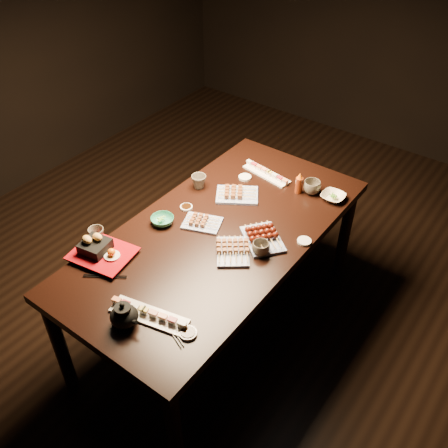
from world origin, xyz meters
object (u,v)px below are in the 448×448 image
(dining_table, at_px, (219,281))
(yakitori_plate_center, at_px, (202,220))
(teacup_far_right, at_px, (312,187))
(sushi_platter_near, at_px, (149,313))
(edamame_bowl_green, at_px, (162,220))
(teapot, at_px, (124,314))
(sushi_platter_far, at_px, (267,172))
(condiment_bottle, at_px, (299,183))
(tempura_tray, at_px, (102,248))
(yakitori_plate_right, at_px, (233,249))
(yakitori_plate_left, at_px, (237,192))
(edamame_bowl_cream, at_px, (333,197))
(teacup_far_left, at_px, (199,182))
(teacup_mid_right, at_px, (261,248))
(teacup_near_left, at_px, (97,235))

(dining_table, relative_size, yakitori_plate_center, 8.97)
(teacup_far_right, bearing_deg, yakitori_plate_center, -118.56)
(sushi_platter_near, height_order, yakitori_plate_center, yakitori_plate_center)
(edamame_bowl_green, relative_size, teapot, 0.86)
(sushi_platter_far, bearing_deg, condiment_bottle, 179.89)
(dining_table, distance_m, teapot, 0.85)
(sushi_platter_far, bearing_deg, tempura_tray, 85.88)
(yakitori_plate_center, distance_m, teacup_far_right, 0.69)
(yakitori_plate_right, bearing_deg, yakitori_plate_left, 175.25)
(edamame_bowl_green, bearing_deg, dining_table, 23.42)
(edamame_bowl_cream, bearing_deg, teacup_far_left, -151.89)
(yakitori_plate_center, relative_size, teacup_mid_right, 2.22)
(sushi_platter_near, xyz_separation_m, yakitori_plate_right, (0.05, 0.56, 0.01))
(dining_table, bearing_deg, condiment_bottle, 83.15)
(edamame_bowl_green, bearing_deg, teacup_far_left, 97.92)
(dining_table, relative_size, edamame_bowl_cream, 13.46)
(tempura_tray, relative_size, teacup_far_right, 2.96)
(sushi_platter_far, height_order, edamame_bowl_cream, sushi_platter_far)
(sushi_platter_far, bearing_deg, edamame_bowl_cream, -168.41)
(dining_table, bearing_deg, sushi_platter_near, -71.97)
(sushi_platter_far, distance_m, teacup_far_left, 0.43)
(edamame_bowl_green, relative_size, teacup_near_left, 1.54)
(sushi_platter_near, distance_m, teacup_mid_right, 0.66)
(yakitori_plate_left, height_order, teacup_far_left, teacup_far_left)
(sushi_platter_far, xyz_separation_m, teacup_mid_right, (0.36, -0.62, 0.02))
(dining_table, xyz_separation_m, edamame_bowl_cream, (0.35, 0.63, 0.39))
(edamame_bowl_green, distance_m, teacup_mid_right, 0.57)
(yakitori_plate_left, bearing_deg, teapot, -114.97)
(sushi_platter_far, bearing_deg, teacup_far_left, 63.57)
(yakitori_plate_center, bearing_deg, yakitori_plate_left, 68.39)
(tempura_tray, bearing_deg, sushi_platter_far, 67.09)
(yakitori_plate_left, xyz_separation_m, teacup_far_right, (0.33, 0.29, 0.01))
(edamame_bowl_cream, height_order, teacup_far_right, teacup_far_right)
(sushi_platter_far, height_order, teapot, teapot)
(edamame_bowl_cream, bearing_deg, sushi_platter_far, -177.50)
(dining_table, distance_m, teacup_far_left, 0.59)
(teacup_far_right, bearing_deg, teacup_far_left, -148.08)
(yakitori_plate_right, bearing_deg, teacup_far_left, -162.48)
(yakitori_plate_center, xyz_separation_m, edamame_bowl_green, (-0.18, -0.12, -0.01))
(dining_table, height_order, yakitori_plate_center, yakitori_plate_center)
(sushi_platter_far, relative_size, teacup_mid_right, 3.56)
(yakitori_plate_right, relative_size, teacup_near_left, 2.70)
(yakitori_plate_right, distance_m, edamame_bowl_green, 0.45)
(sushi_platter_near, xyz_separation_m, condiment_bottle, (0.05, 1.21, 0.04))
(dining_table, bearing_deg, edamame_bowl_green, -147.88)
(sushi_platter_far, relative_size, edamame_bowl_green, 2.56)
(edamame_bowl_cream, distance_m, teacup_near_left, 1.34)
(edamame_bowl_green, height_order, tempura_tray, tempura_tray)
(yakitori_plate_left, height_order, condiment_bottle, condiment_bottle)
(edamame_bowl_cream, bearing_deg, teacup_mid_right, -97.11)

